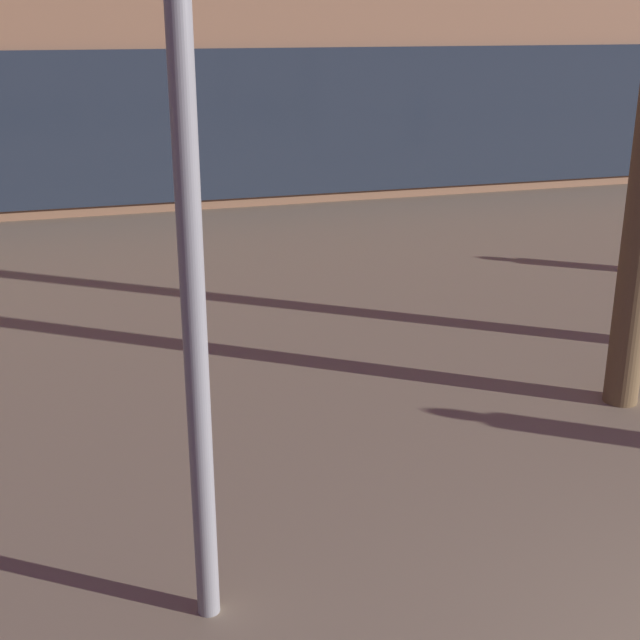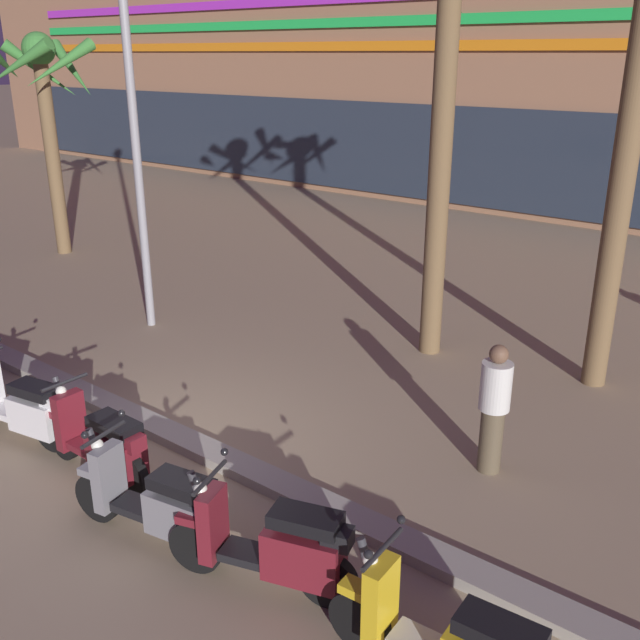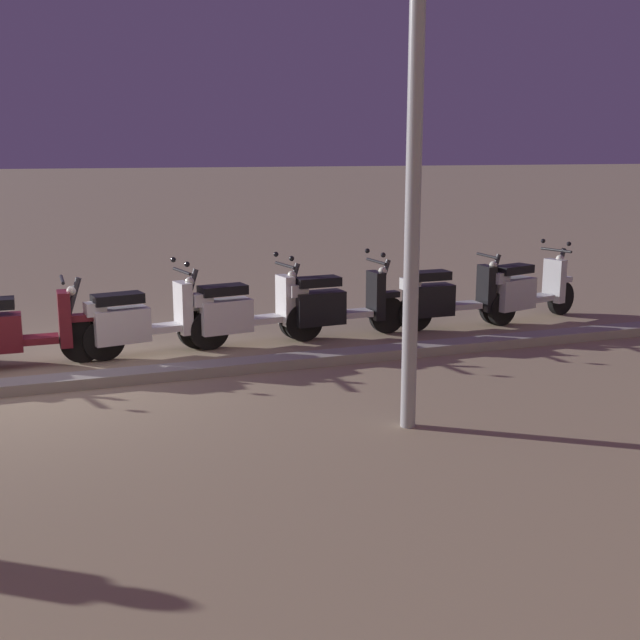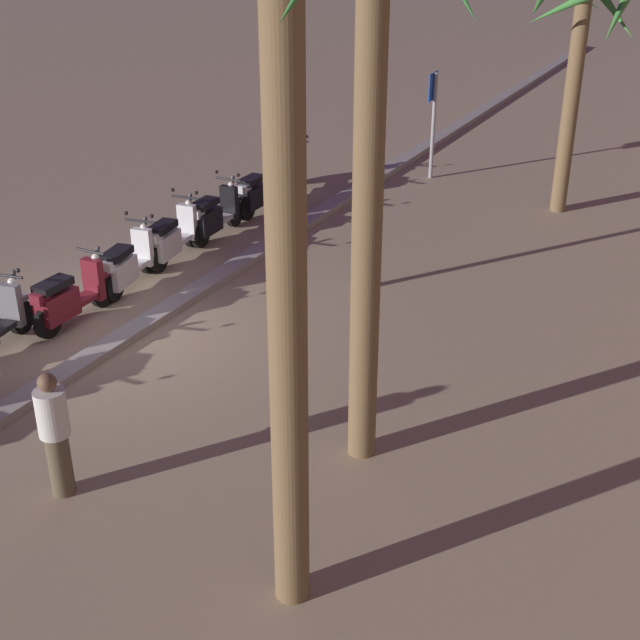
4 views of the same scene
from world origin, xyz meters
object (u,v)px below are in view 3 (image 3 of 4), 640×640
object	(u,v)px
scooter_white_tail_end	(141,321)
scooter_maroon_last_in_row	(15,330)
scooter_silver_mid_centre	(526,290)
scooter_black_gap_after_mid	(337,305)
scooter_black_mid_front	(447,297)
scooter_white_second_in_line	(245,312)

from	to	relation	value
scooter_white_tail_end	scooter_maroon_last_in_row	bearing A→B (deg)	2.86
scooter_silver_mid_centre	scooter_white_tail_end	size ratio (longest dim) A/B	1.05
scooter_silver_mid_centre	scooter_black_gap_after_mid	xyz separation A→B (m)	(3.05, 0.07, -0.00)
scooter_black_mid_front	scooter_white_second_in_line	distance (m)	2.97
scooter_white_second_in_line	scooter_white_tail_end	size ratio (longest dim) A/B	1.03
scooter_black_gap_after_mid	scooter_white_second_in_line	world-z (taller)	same
scooter_white_second_in_line	scooter_maroon_last_in_row	size ratio (longest dim) A/B	1.02
scooter_black_mid_front	scooter_white_tail_end	distance (m)	4.32
scooter_silver_mid_centre	scooter_black_gap_after_mid	distance (m)	3.05
scooter_white_second_in_line	scooter_maroon_last_in_row	world-z (taller)	scooter_white_second_in_line
scooter_black_mid_front	scooter_black_gap_after_mid	distance (m)	1.69
scooter_white_tail_end	scooter_maroon_last_in_row	xyz separation A→B (m)	(1.47, 0.07, 0.01)
scooter_black_mid_front	scooter_white_tail_end	bearing A→B (deg)	0.90
scooter_white_second_in_line	scooter_maroon_last_in_row	distance (m)	2.82
scooter_silver_mid_centre	scooter_white_second_in_line	size ratio (longest dim) A/B	1.02
scooter_black_mid_front	scooter_maroon_last_in_row	distance (m)	5.79
scooter_silver_mid_centre	scooter_black_gap_after_mid	bearing A→B (deg)	1.38
scooter_silver_mid_centre	scooter_white_second_in_line	world-z (taller)	same
scooter_black_mid_front	scooter_white_tail_end	world-z (taller)	scooter_white_tail_end
scooter_silver_mid_centre	scooter_white_second_in_line	xyz separation A→B (m)	(4.33, 0.05, -0.02)
scooter_black_gap_after_mid	scooter_white_tail_end	size ratio (longest dim) A/B	1.03
scooter_white_second_in_line	scooter_maroon_last_in_row	bearing A→B (deg)	3.13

